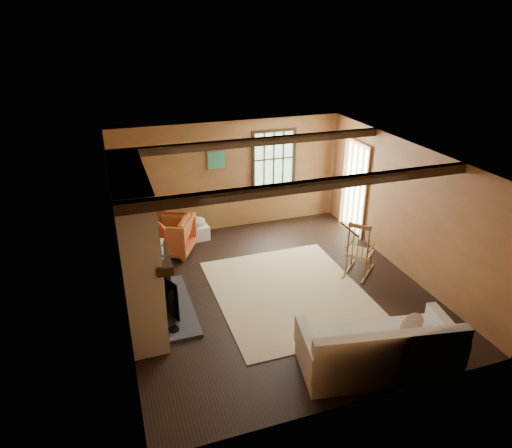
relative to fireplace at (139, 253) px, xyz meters
name	(u,v)px	position (x,y,z in m)	size (l,w,h in m)	color
ground	(274,289)	(2.23, 0.00, -1.10)	(5.50, 5.50, 0.00)	black
room_envelope	(283,196)	(2.45, 0.26, 0.53)	(5.02, 5.52, 2.44)	#9B5937
fireplace	(139,253)	(0.00, 0.00, 0.00)	(1.02, 2.30, 2.40)	#97453A
rug	(289,292)	(2.43, -0.20, -1.10)	(2.50, 3.00, 0.01)	#C9B486
rocking_chair	(359,252)	(3.88, 0.01, -0.66)	(0.83, 0.82, 1.06)	tan
sofa	(379,351)	(2.84, -2.32, -0.80)	(2.21, 1.27, 0.84)	silver
firewood_pile	(141,237)	(0.19, 2.60, -0.97)	(0.71, 0.13, 0.26)	#503C22
laundry_basket	(196,232)	(1.35, 2.38, -0.95)	(0.50, 0.38, 0.30)	white
basket_pillow	(196,222)	(1.35, 2.38, -0.70)	(0.40, 0.32, 0.20)	silver
armchair	(170,235)	(0.74, 1.94, -0.72)	(0.83, 0.85, 0.77)	#BF6026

